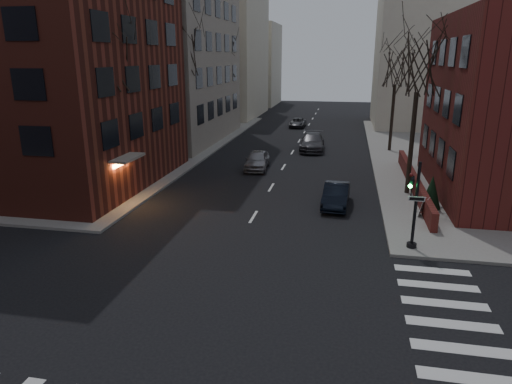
% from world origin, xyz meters
% --- Properties ---
extents(ground, '(160.00, 160.00, 0.00)m').
position_xyz_m(ground, '(0.00, 0.00, 0.00)').
color(ground, black).
rests_on(ground, ground).
extents(sidewalk_far_left, '(44.00, 44.00, 0.15)m').
position_xyz_m(sidewalk_far_left, '(-29.00, 30.00, 0.07)').
color(sidewalk_far_left, gray).
rests_on(sidewalk_far_left, ground).
extents(building_left_brick, '(15.00, 15.00, 18.00)m').
position_xyz_m(building_left_brick, '(-15.50, 16.50, 9.00)').
color(building_left_brick, maroon).
rests_on(building_left_brick, ground).
extents(low_wall_right, '(0.35, 16.00, 1.00)m').
position_xyz_m(low_wall_right, '(9.30, 19.00, 0.65)').
color(low_wall_right, '#5A1C1A').
rests_on(low_wall_right, sidewalk_far_right).
extents(building_distant_la, '(14.00, 16.00, 18.00)m').
position_xyz_m(building_distant_la, '(-15.00, 55.00, 9.00)').
color(building_distant_la, beige).
rests_on(building_distant_la, ground).
extents(building_distant_ra, '(14.00, 14.00, 16.00)m').
position_xyz_m(building_distant_ra, '(15.00, 50.00, 8.00)').
color(building_distant_ra, beige).
rests_on(building_distant_ra, ground).
extents(building_distant_lb, '(10.00, 12.00, 14.00)m').
position_xyz_m(building_distant_lb, '(-13.00, 72.00, 7.00)').
color(building_distant_lb, beige).
rests_on(building_distant_lb, ground).
extents(traffic_signal, '(0.76, 0.44, 4.00)m').
position_xyz_m(traffic_signal, '(7.94, 8.99, 1.91)').
color(traffic_signal, black).
rests_on(traffic_signal, sidewalk_far_right).
extents(tree_left_a, '(4.18, 4.18, 10.26)m').
position_xyz_m(tree_left_a, '(-8.80, 14.00, 8.47)').
color(tree_left_a, '#2D231C').
rests_on(tree_left_a, sidewalk_far_left).
extents(tree_left_b, '(4.40, 4.40, 10.80)m').
position_xyz_m(tree_left_b, '(-8.80, 26.00, 8.91)').
color(tree_left_b, '#2D231C').
rests_on(tree_left_b, sidewalk_far_left).
extents(tree_left_c, '(3.96, 3.96, 9.72)m').
position_xyz_m(tree_left_c, '(-8.80, 40.00, 8.03)').
color(tree_left_c, '#2D231C').
rests_on(tree_left_c, sidewalk_far_left).
extents(tree_right_a, '(3.96, 3.96, 9.72)m').
position_xyz_m(tree_right_a, '(8.80, 18.00, 8.03)').
color(tree_right_a, '#2D231C').
rests_on(tree_right_a, sidewalk_far_right).
extents(tree_right_b, '(3.74, 3.74, 9.18)m').
position_xyz_m(tree_right_b, '(8.80, 32.00, 7.59)').
color(tree_right_b, '#2D231C').
rests_on(tree_right_b, sidewalk_far_right).
extents(streetlamp_near, '(0.36, 0.36, 6.28)m').
position_xyz_m(streetlamp_near, '(-8.20, 22.00, 4.24)').
color(streetlamp_near, black).
rests_on(streetlamp_near, sidewalk_far_left).
extents(streetlamp_far, '(0.36, 0.36, 6.28)m').
position_xyz_m(streetlamp_far, '(-8.20, 42.00, 4.24)').
color(streetlamp_far, black).
rests_on(streetlamp_far, sidewalk_far_left).
extents(parked_sedan, '(1.62, 4.15, 1.35)m').
position_xyz_m(parked_sedan, '(4.40, 14.77, 0.67)').
color(parked_sedan, black).
rests_on(parked_sedan, ground).
extents(car_lane_silver, '(1.98, 4.35, 1.45)m').
position_xyz_m(car_lane_silver, '(-1.95, 22.97, 0.72)').
color(car_lane_silver, gray).
rests_on(car_lane_silver, ground).
extents(car_lane_gray, '(2.38, 5.48, 1.57)m').
position_xyz_m(car_lane_gray, '(1.71, 31.22, 0.79)').
color(car_lane_gray, '#3C3C40').
rests_on(car_lane_gray, ground).
extents(car_lane_far, '(1.92, 4.03, 1.11)m').
position_xyz_m(car_lane_far, '(-1.23, 45.47, 0.56)').
color(car_lane_far, '#3C3C40').
rests_on(car_lane_far, ground).
extents(sandwich_board, '(0.65, 0.75, 1.02)m').
position_xyz_m(sandwich_board, '(9.25, 13.51, 0.66)').
color(sandwich_board, white).
rests_on(sandwich_board, sidewalk_far_right).
extents(evergreen_shrub, '(1.44, 1.44, 1.91)m').
position_xyz_m(evergreen_shrub, '(9.75, 15.08, 1.11)').
color(evergreen_shrub, black).
rests_on(evergreen_shrub, sidewalk_far_right).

